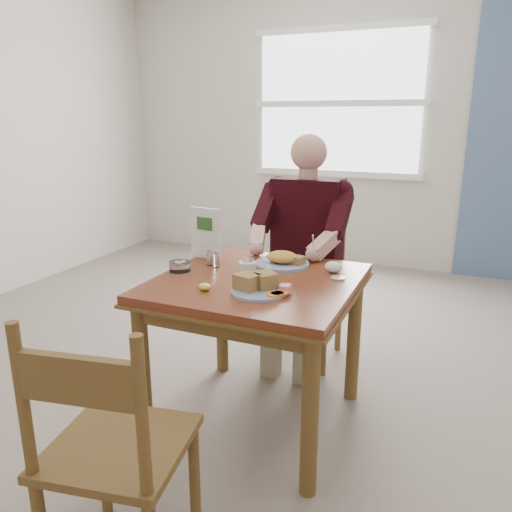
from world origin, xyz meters
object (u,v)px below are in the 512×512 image
at_px(table, 257,301).
at_px(near_plate, 259,286).
at_px(chair_far, 307,283).
at_px(chair_near, 112,452).
at_px(far_plate, 283,260).
at_px(diner, 304,234).

relative_size(table, near_plate, 2.91).
height_order(table, near_plate, near_plate).
relative_size(chair_far, chair_near, 1.00).
height_order(table, chair_near, chair_near).
height_order(near_plate, far_plate, near_plate).
bearing_deg(chair_far, table, -90.00).
relative_size(diner, near_plate, 4.39).
relative_size(table, far_plate, 2.79).
height_order(chair_far, far_plate, chair_far).
distance_m(table, far_plate, 0.29).
relative_size(chair_far, near_plate, 3.01).
xyz_separation_m(diner, far_plate, (0.04, -0.46, -0.03)).
distance_m(chair_near, near_plate, 0.89).
bearing_deg(near_plate, diner, 95.20).
bearing_deg(near_plate, table, 115.16).
xyz_separation_m(table, far_plate, (0.04, 0.25, 0.14)).
bearing_deg(table, near_plate, -64.84).
relative_size(near_plate, far_plate, 0.96).
height_order(chair_near, near_plate, chair_near).
height_order(diner, far_plate, diner).
bearing_deg(chair_far, far_plate, -85.85).
distance_m(chair_far, diner, 0.34).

